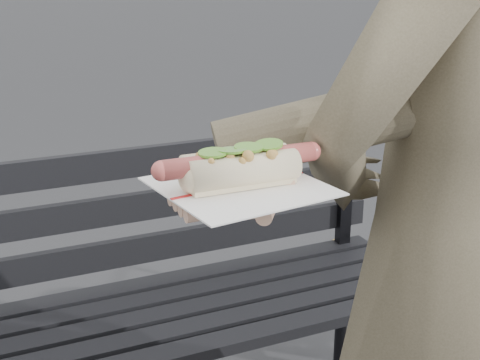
% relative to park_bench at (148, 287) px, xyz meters
% --- Properties ---
extents(park_bench, '(1.50, 0.44, 0.88)m').
position_rel_park_bench_xyz_m(park_bench, '(0.00, 0.00, 0.00)').
color(park_bench, black).
rests_on(park_bench, ground).
extents(person, '(0.72, 0.57, 1.75)m').
position_rel_park_bench_xyz_m(person, '(0.30, -0.77, 0.35)').
color(person, '#4C4532').
rests_on(person, ground).
extents(held_hotdog, '(0.63, 0.30, 0.20)m').
position_rel_park_bench_xyz_m(held_hotdog, '(0.09, -0.79, 0.61)').
color(held_hotdog, '#4C4532').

